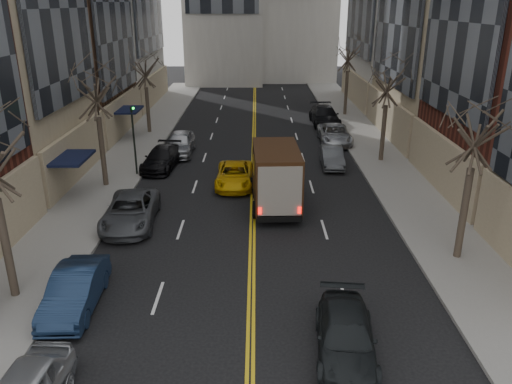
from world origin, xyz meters
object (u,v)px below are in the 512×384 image
at_px(taxi, 235,175).
at_px(pedestrian, 256,187).
at_px(observer_sedan, 346,336).
at_px(ups_truck, 275,176).

height_order(taxi, pedestrian, pedestrian).
bearing_deg(pedestrian, observer_sedan, -171.69).
distance_m(ups_truck, observer_sedan, 12.38).
xyz_separation_m(ups_truck, observer_sedan, (1.76, -12.21, -1.04)).
bearing_deg(pedestrian, ups_truck, -122.17).
bearing_deg(taxi, ups_truck, -53.75).
height_order(ups_truck, pedestrian, ups_truck).
height_order(ups_truck, taxi, ups_truck).
height_order(observer_sedan, taxi, observer_sedan).
distance_m(observer_sedan, taxi, 15.95).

